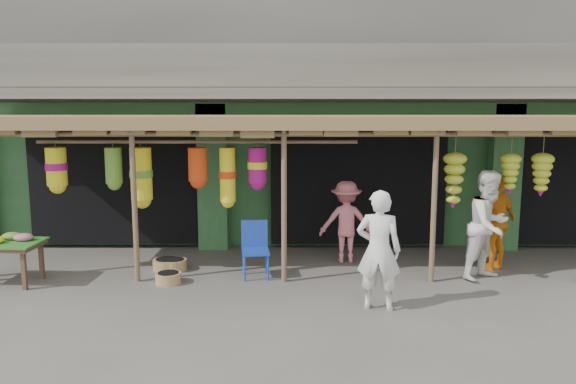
{
  "coord_description": "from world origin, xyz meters",
  "views": [
    {
      "loc": [
        -1.38,
        -9.41,
        2.97
      ],
      "look_at": [
        -1.44,
        1.0,
        1.36
      ],
      "focal_mm": 35.0,
      "sensor_mm": 36.0,
      "label": 1
    }
  ],
  "objects_px": {
    "blue_chair": "(255,246)",
    "person_right": "(489,225)",
    "person_shopper": "(346,222)",
    "person_vendor": "(496,222)",
    "person_front": "(379,250)"
  },
  "relations": [
    {
      "from": "person_front",
      "to": "blue_chair",
      "type": "bearing_deg",
      "value": -27.76
    },
    {
      "from": "person_vendor",
      "to": "person_front",
      "type": "bearing_deg",
      "value": 3.4
    },
    {
      "from": "person_vendor",
      "to": "person_shopper",
      "type": "distance_m",
      "value": 2.72
    },
    {
      "from": "blue_chair",
      "to": "person_right",
      "type": "distance_m",
      "value": 4.03
    },
    {
      "from": "person_vendor",
      "to": "person_shopper",
      "type": "bearing_deg",
      "value": -47.15
    },
    {
      "from": "person_front",
      "to": "person_shopper",
      "type": "relative_size",
      "value": 1.14
    },
    {
      "from": "person_right",
      "to": "person_vendor",
      "type": "relative_size",
      "value": 1.07
    },
    {
      "from": "blue_chair",
      "to": "person_vendor",
      "type": "distance_m",
      "value": 4.38
    },
    {
      "from": "person_right",
      "to": "person_shopper",
      "type": "distance_m",
      "value": 2.58
    },
    {
      "from": "blue_chair",
      "to": "person_right",
      "type": "xyz_separation_m",
      "value": [
        4.01,
        -0.14,
        0.4
      ]
    },
    {
      "from": "person_right",
      "to": "person_shopper",
      "type": "height_order",
      "value": "person_right"
    },
    {
      "from": "person_shopper",
      "to": "person_vendor",
      "type": "bearing_deg",
      "value": 168.32
    },
    {
      "from": "person_front",
      "to": "person_shopper",
      "type": "height_order",
      "value": "person_front"
    },
    {
      "from": "blue_chair",
      "to": "person_vendor",
      "type": "height_order",
      "value": "person_vendor"
    },
    {
      "from": "blue_chair",
      "to": "person_vendor",
      "type": "bearing_deg",
      "value": -1.48
    }
  ]
}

